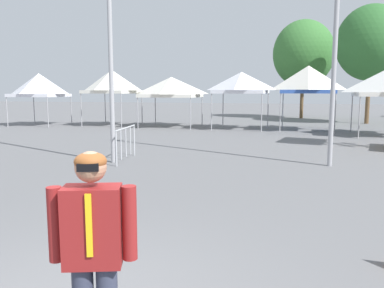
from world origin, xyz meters
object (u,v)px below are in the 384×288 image
Objects in this scene: canopy_tent_far_left at (171,87)px; person_foreground at (94,250)px; canopy_tent_center at (112,82)px; tree_behind_tents_right at (371,43)px; canopy_tent_behind_right at (39,85)px; canopy_tent_behind_center at (241,83)px; crowd_barrier_by_lift at (126,137)px; canopy_tent_behind_left at (308,80)px; tree_behind_tents_center at (304,54)px.

person_foreground is at bearing -73.00° from canopy_tent_far_left.
person_foreground is at bearing -63.41° from canopy_tent_center.
canopy_tent_center is at bearing -159.51° from tree_behind_tents_right.
canopy_tent_behind_right reaches higher than person_foreground.
canopy_tent_far_left is at bearing 8.29° from canopy_tent_behind_right.
canopy_tent_behind_center reaches higher than person_foreground.
person_foreground is 9.72m from crowd_barrier_by_lift.
canopy_tent_behind_right is 0.42× the size of tree_behind_tents_right.
canopy_tent_center reaches higher than canopy_tent_behind_right.
canopy_tent_behind_center is at bearing -4.40° from canopy_tent_far_left.
canopy_tent_far_left is at bearing 101.63° from crowd_barrier_by_lift.
tree_behind_tents_right is (20.84, 7.09, 2.82)m from canopy_tent_behind_right.
tree_behind_tents_right is at bearing 77.65° from person_foreground.
canopy_tent_behind_center reaches higher than crowd_barrier_by_lift.
canopy_tent_behind_center is at bearing -177.77° from canopy_tent_behind_left.
person_foreground is at bearing -66.26° from crowd_barrier_by_lift.
canopy_tent_behind_left is at bearing -123.94° from tree_behind_tents_right.
canopy_tent_behind_right reaches higher than crowd_barrier_by_lift.
canopy_tent_behind_center is at bearing 95.45° from person_foreground.
canopy_tent_behind_left is (3.74, 0.15, 0.16)m from canopy_tent_behind_center.
tree_behind_tents_right is (7.79, 6.17, 2.73)m from canopy_tent_behind_center.
person_foreground is 0.85× the size of crowd_barrier_by_lift.
canopy_tent_behind_right is 13.08m from canopy_tent_behind_center.
canopy_tent_behind_center is at bearing -108.06° from tree_behind_tents_center.
tree_behind_tents_center is at bearing 87.25° from person_foreground.
crowd_barrier_by_lift is at bearing -61.33° from canopy_tent_center.
crowd_barrier_by_lift is at bearing -78.37° from canopy_tent_far_left.
person_foreground is at bearing -94.94° from canopy_tent_behind_left.
canopy_tent_behind_center is (8.37, -0.13, -0.12)m from canopy_tent_center.
tree_behind_tents_center is 23.25m from crowd_barrier_by_lift.
canopy_tent_far_left is 13.85m from tree_behind_tents_right.
canopy_tent_behind_right is 0.93× the size of canopy_tent_behind_left.
canopy_tent_behind_center is at bearing 80.41° from crowd_barrier_by_lift.
canopy_tent_far_left is 13.20m from tree_behind_tents_center.
tree_behind_tents_right reaches higher than canopy_tent_behind_left.
tree_behind_tents_center reaches higher than person_foreground.
tree_behind_tents_right is at bearing 25.54° from canopy_tent_far_left.
tree_behind_tents_right is at bearing -45.34° from tree_behind_tents_center.
tree_behind_tents_right is 6.19m from tree_behind_tents_center.
canopy_tent_behind_left is 2.04× the size of person_foreground.
canopy_tent_behind_center is (13.04, 0.92, 0.10)m from canopy_tent_behind_right.
canopy_tent_center is 0.98× the size of canopy_tent_behind_left.
canopy_tent_center reaches higher than canopy_tent_far_left.
canopy_tent_behind_center is 0.42× the size of tree_behind_tents_center.
crowd_barrier_by_lift is at bearing -115.88° from canopy_tent_behind_left.
canopy_tent_far_left is at bearing 178.64° from canopy_tent_behind_left.
canopy_tent_behind_right is at bearing -176.38° from canopy_tent_behind_left.
canopy_tent_behind_left is (12.11, 0.01, 0.04)m from canopy_tent_center.
crowd_barrier_by_lift is (-3.91, 8.90, -0.28)m from person_foreground.
person_foreground is at bearing -84.55° from canopy_tent_behind_center.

